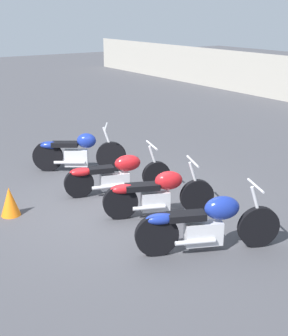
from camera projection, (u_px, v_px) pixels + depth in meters
ground_plane at (115, 208)px, 8.50m from camera, size 60.00×60.00×0.00m
motorcycle_slot_0 at (77, 152)px, 10.33m from camera, size 1.24×1.78×1.04m
motorcycle_slot_1 at (116, 174)px, 9.07m from camera, size 0.87×2.07×0.94m
motorcycle_slot_2 at (157, 193)px, 8.06m from camera, size 0.93×1.86×0.97m
motorcycle_slot_3 at (207, 223)px, 6.85m from camera, size 1.02×2.06×1.01m
traffic_cone_far at (10, 201)px, 8.12m from camera, size 0.34×0.34×0.52m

